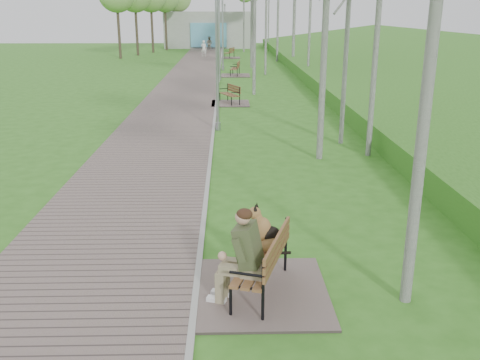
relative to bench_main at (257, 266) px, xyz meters
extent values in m
plane|color=#326B1D|center=(-0.92, 5.95, -0.49)|extent=(120.00, 120.00, 0.00)
cube|color=#74625E|center=(-2.67, 27.45, -0.47)|extent=(3.50, 67.00, 0.04)
cube|color=#999993|center=(-0.92, 27.45, -0.46)|extent=(0.10, 67.00, 0.05)
cube|color=#49912E|center=(11.08, 25.95, -0.49)|extent=(14.00, 70.00, 1.60)
cube|color=#9E9E99|center=(-2.42, 56.95, 1.51)|extent=(10.00, 5.00, 4.00)
cube|color=#5BA7CC|center=(-2.42, 54.35, 1.01)|extent=(4.00, 0.20, 2.60)
cube|color=#74625E|center=(0.10, 0.05, -0.47)|extent=(1.97, 2.19, 0.04)
cube|color=brown|center=(0.05, 0.05, 0.01)|extent=(0.97, 1.71, 0.04)
cube|color=brown|center=(0.30, -0.03, 0.30)|extent=(0.54, 1.58, 0.36)
cube|color=#74625E|center=(-0.26, 17.34, -0.47)|extent=(1.73, 1.92, 0.04)
cube|color=brown|center=(-0.31, 17.34, -0.05)|extent=(0.97, 1.49, 0.04)
cube|color=brown|center=(-0.10, 17.43, 0.20)|extent=(0.61, 1.33, 0.32)
cube|color=#74625E|center=(0.15, 28.46, -0.47)|extent=(1.89, 2.10, 0.04)
cube|color=brown|center=(0.10, 28.46, -0.01)|extent=(0.65, 1.62, 0.04)
cube|color=brown|center=(0.35, 28.43, 0.27)|extent=(0.22, 1.57, 0.35)
cube|color=#74625E|center=(-0.13, 42.35, -0.47)|extent=(1.86, 2.06, 0.04)
cube|color=brown|center=(-0.18, 42.35, -0.02)|extent=(0.90, 1.61, 0.04)
cube|color=brown|center=(0.06, 42.28, 0.26)|extent=(0.50, 1.49, 0.34)
cylinder|color=gray|center=(-0.75, 11.68, -0.35)|extent=(0.19, 0.19, 0.28)
cylinder|color=gray|center=(-0.75, 11.68, 1.86)|extent=(0.11, 0.11, 4.68)
cylinder|color=gray|center=(-0.86, 26.17, -0.34)|extent=(0.20, 0.20, 0.30)
cylinder|color=gray|center=(-0.86, 26.17, 1.97)|extent=(0.12, 0.12, 4.92)
cylinder|color=gray|center=(-0.69, 31.91, -0.33)|extent=(0.21, 0.21, 0.31)
cylinder|color=gray|center=(-0.69, 31.91, 2.12)|extent=(0.12, 0.12, 5.20)
cylinder|color=gray|center=(-0.59, 55.04, -0.35)|extent=(0.19, 0.19, 0.28)
cylinder|color=gray|center=(-0.59, 55.04, 1.84)|extent=(0.11, 0.11, 4.65)
cylinder|color=gray|center=(-0.59, 55.04, 4.21)|extent=(0.17, 0.17, 0.23)
imported|color=white|center=(-2.53, 43.71, 0.26)|extent=(0.63, 0.53, 1.49)
imported|color=gray|center=(-2.28, 51.81, 0.25)|extent=(0.88, 0.79, 1.47)
cylinder|color=silver|center=(2.24, 7.74, 3.38)|extent=(0.17, 0.17, 7.73)
cylinder|color=silver|center=(3.25, 9.61, 3.79)|extent=(0.16, 0.16, 8.55)
cylinder|color=silver|center=(4.62, 26.36, 3.73)|extent=(0.16, 0.16, 8.44)
cylinder|color=silver|center=(2.16, 29.03, 3.34)|extent=(0.16, 0.16, 7.65)
cylinder|color=silver|center=(1.36, 49.76, 3.59)|extent=(0.18, 0.18, 8.15)
cylinder|color=silver|center=(4.22, 53.96, 3.73)|extent=(0.16, 0.16, 8.43)
camera|label=1|loc=(-0.42, -7.17, 3.61)|focal=40.00mm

